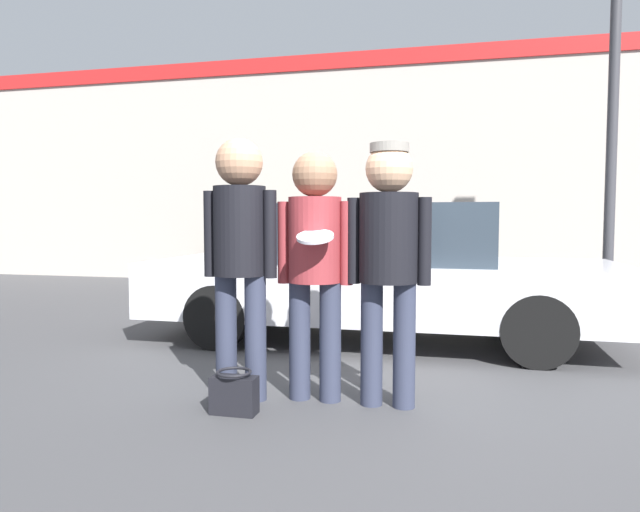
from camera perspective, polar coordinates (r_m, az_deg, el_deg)
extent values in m
plane|color=#3F3F42|center=(4.37, 4.98, -13.14)|extent=(56.00, 56.00, 0.00)
cube|color=#B2A89E|center=(11.07, 10.45, 8.63)|extent=(24.00, 0.18, 4.45)
cube|color=#B21E1E|center=(11.33, 10.55, 19.18)|extent=(24.00, 0.04, 0.30)
cylinder|color=#2D3347|center=(4.12, -9.36, -7.95)|extent=(0.15, 0.15, 0.87)
cylinder|color=#2D3347|center=(4.04, -6.46, -8.16)|extent=(0.15, 0.15, 0.87)
cylinder|color=black|center=(3.99, -8.02, 2.49)|extent=(0.36, 0.36, 0.62)
cylinder|color=black|center=(4.08, -10.91, 2.19)|extent=(0.09, 0.09, 0.60)
cylinder|color=black|center=(3.92, -5.01, 2.18)|extent=(0.09, 0.09, 0.60)
sphere|color=tan|center=(4.01, -8.09, 9.27)|extent=(0.33, 0.33, 0.33)
cylinder|color=#2D3347|center=(4.05, -2.04, -8.43)|extent=(0.15, 0.15, 0.83)
cylinder|color=#2D3347|center=(4.00, 1.03, -8.59)|extent=(0.15, 0.15, 0.83)
cylinder|color=maroon|center=(3.93, -0.52, 1.63)|extent=(0.37, 0.37, 0.59)
cylinder|color=maroon|center=(4.00, -3.62, 1.35)|extent=(0.09, 0.09, 0.57)
cylinder|color=maroon|center=(3.89, 2.67, 1.29)|extent=(0.09, 0.09, 0.57)
sphere|color=#8C664C|center=(3.94, -0.53, 8.17)|extent=(0.31, 0.31, 0.31)
cylinder|color=silver|center=(3.67, -0.48, 1.94)|extent=(0.24, 0.24, 0.10)
cylinder|color=#2D3347|center=(3.93, 5.19, -8.72)|extent=(0.15, 0.15, 0.84)
cylinder|color=#2D3347|center=(3.91, 8.42, -8.82)|extent=(0.15, 0.15, 0.84)
cylinder|color=black|center=(3.83, 6.88, 1.81)|extent=(0.39, 0.39, 0.60)
cylinder|color=black|center=(3.86, 3.40, 1.53)|extent=(0.09, 0.09, 0.58)
cylinder|color=black|center=(3.81, 10.41, 1.45)|extent=(0.09, 0.09, 0.58)
sphere|color=tan|center=(3.84, 6.94, 8.64)|extent=(0.32, 0.32, 0.32)
cylinder|color=gray|center=(3.85, 6.95, 10.68)|extent=(0.26, 0.26, 0.06)
cube|color=silver|center=(6.01, 5.94, -3.16)|extent=(4.74, 1.81, 0.56)
cube|color=#28333D|center=(5.98, 5.07, 2.32)|extent=(2.46, 1.56, 0.59)
cylinder|color=black|center=(6.82, 19.22, -4.49)|extent=(0.63, 0.22, 0.63)
cylinder|color=black|center=(5.24, 20.95, -6.98)|extent=(0.63, 0.22, 0.63)
cylinder|color=black|center=(7.15, -4.97, -3.92)|extent=(0.63, 0.22, 0.63)
cylinder|color=black|center=(5.66, -10.20, -5.99)|extent=(0.63, 0.22, 0.63)
cylinder|color=#38383D|center=(7.63, 27.29, 14.55)|extent=(0.12, 0.12, 5.51)
sphere|color=#285B2D|center=(10.93, -7.62, 0.46)|extent=(1.30, 1.30, 1.30)
cube|color=black|center=(3.86, -8.58, -13.60)|extent=(0.30, 0.14, 0.24)
torus|color=black|center=(3.81, -8.60, -11.41)|extent=(0.23, 0.23, 0.02)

